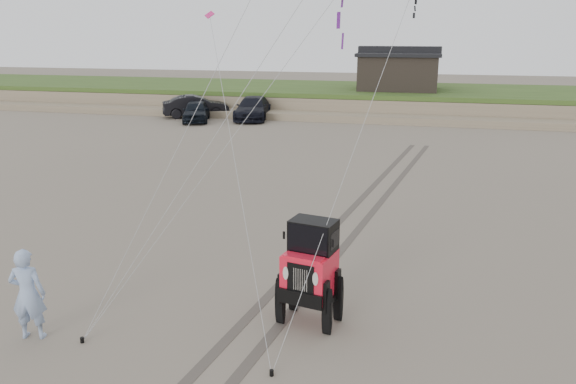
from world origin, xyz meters
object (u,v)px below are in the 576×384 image
Objects in this scene: truck_b at (196,106)px; truck_a at (196,111)px; truck_c at (253,108)px; cabin at (399,70)px; man at (28,294)px; jeep at (310,283)px.

truck_a is at bearing 176.38° from truck_b.
truck_b is 0.89× the size of truck_c.
cabin reaches higher than truck_a.
man is at bearing 169.68° from truck_b.
truck_a is at bearing 129.09° from jeep.
jeep is (0.08, -35.20, -2.31)m from cabin.
cabin is 1.49× the size of truck_a.
truck_a is at bearing -146.74° from cabin.
truck_b reaches higher than truck_a.
truck_c is 2.79× the size of man.
cabin is 1.31× the size of truck_b.
man is (4.55, -30.27, 0.19)m from truck_c.
truck_c is at bearing -145.17° from cabin.
truck_b reaches higher than truck_c.
truck_c is at bearing 10.55° from truck_a.
man is (8.16, -28.29, 0.26)m from truck_a.
jeep is at bearing -80.62° from truck_a.
man is (9.02, -30.28, 0.18)m from truck_b.
truck_a is at bearing -159.75° from truck_c.
man is (-5.49, -2.00, 0.06)m from jeep.
truck_b is at bearing -87.61° from man.
cabin is 1.16× the size of truck_c.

